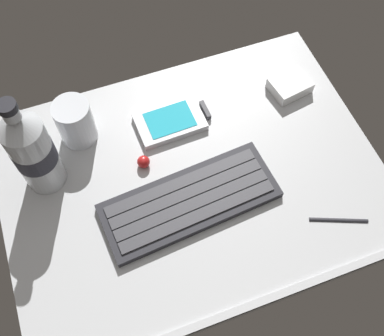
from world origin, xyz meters
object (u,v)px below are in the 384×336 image
Objects in this scene: keyboard at (190,201)px; stylus_pen at (339,220)px; juice_cup at (76,123)px; water_bottle at (32,150)px; handheld_device at (173,121)px; charger_block at (290,86)px; trackball_mouse at (143,162)px.

stylus_pen is at bearing -27.67° from keyboard.
water_bottle is at bearing -138.47° from juice_cup.
water_bottle is 49.76cm from stylus_pen.
handheld_device is at bearing 7.63° from water_bottle.
charger_block reaches higher than stylus_pen.
juice_cup is 46.90cm from stylus_pen.
handheld_device is at bearing 80.30° from keyboard.
juice_cup reaches higher than trackball_mouse.
keyboard is 3.13× the size of stylus_pen.
trackball_mouse reaches higher than handheld_device.
stylus_pen is (42.65, -24.12, -8.66)cm from water_bottle.
water_bottle is 18.27cm from trackball_mouse.
keyboard is at bearing -31.29° from water_bottle.
trackball_mouse is (16.13, -3.32, -7.91)cm from water_bottle.
water_bottle reaches higher than trackball_mouse.
keyboard is at bearing 174.47° from stylus_pen.
trackball_mouse is 33.72cm from stylus_pen.
water_bottle reaches higher than charger_block.
handheld_device is at bearing 179.05° from charger_block.
charger_block is at bearing 11.29° from trackball_mouse.
keyboard is 25.97cm from water_bottle.
trackball_mouse is at bearing -47.49° from juice_cup.
stylus_pen is at bearing -40.75° from juice_cup.
stylus_pen is (26.52, -20.80, -0.75)cm from trackball_mouse.
water_bottle is 47.53cm from charger_block.
handheld_device is at bearing 40.34° from trackball_mouse.
handheld_device is 17.17cm from juice_cup.
keyboard is at bearing -148.78° from charger_block.
juice_cup is at bearing 125.77° from keyboard.
keyboard reaches higher than handheld_device.
water_bottle is 9.45× the size of trackball_mouse.
water_bottle is at bearing -172.37° from handheld_device.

